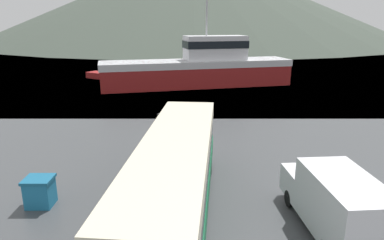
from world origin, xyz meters
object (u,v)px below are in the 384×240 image
at_px(storage_bin, 40,191).
at_px(small_boat, 111,76).
at_px(delivery_van, 336,202).
at_px(tour_bus, 176,175).
at_px(fishing_boat, 200,67).

xyz_separation_m(storage_bin, small_boat, (-4.67, 33.25, -0.23)).
height_order(delivery_van, storage_bin, delivery_van).
bearing_deg(storage_bin, small_boat, 97.99).
bearing_deg(tour_bus, storage_bin, 175.12).
bearing_deg(small_boat, tour_bus, 48.26).
bearing_deg(small_boat, fishing_boat, 99.19).
bearing_deg(fishing_boat, tour_bus, 163.24).
xyz_separation_m(tour_bus, delivery_van, (5.80, -1.00, -0.58)).
bearing_deg(tour_bus, fishing_boat, 91.92).
height_order(fishing_boat, small_boat, fishing_boat).
relative_size(tour_bus, delivery_van, 2.18).
distance_m(tour_bus, storage_bin, 6.06).
relative_size(delivery_van, storage_bin, 4.54).
relative_size(delivery_van, fishing_boat, 0.25).
height_order(fishing_boat, storage_bin, fishing_boat).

